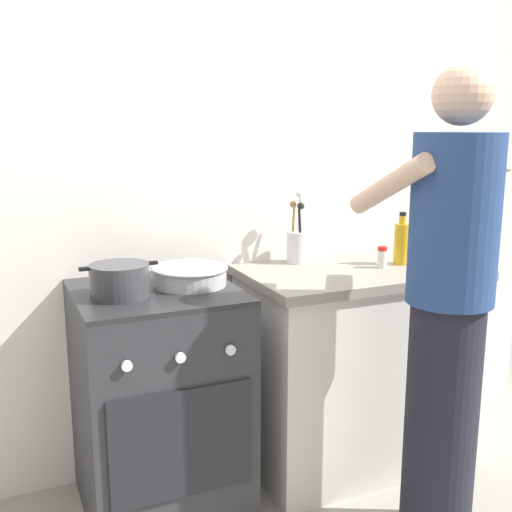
# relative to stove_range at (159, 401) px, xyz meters

# --- Properties ---
(ground) EXTENTS (6.00, 6.00, 0.00)m
(ground) POSITION_rel_stove_range_xyz_m (0.35, -0.15, -0.45)
(ground) COLOR gray
(back_wall) EXTENTS (3.20, 0.10, 2.50)m
(back_wall) POSITION_rel_stove_range_xyz_m (0.55, 0.35, 0.80)
(back_wall) COLOR silver
(back_wall) RESTS_ON ground
(countertop) EXTENTS (1.00, 0.60, 0.90)m
(countertop) POSITION_rel_stove_range_xyz_m (0.90, 0.00, 0.00)
(countertop) COLOR silver
(countertop) RESTS_ON ground
(stove_range) EXTENTS (0.60, 0.62, 0.90)m
(stove_range) POSITION_rel_stove_range_xyz_m (0.00, 0.00, 0.00)
(stove_range) COLOR #2D2D33
(stove_range) RESTS_ON ground
(pot) EXTENTS (0.28, 0.21, 0.12)m
(pot) POSITION_rel_stove_range_xyz_m (-0.14, -0.05, 0.51)
(pot) COLOR #38383D
(pot) RESTS_ON stove_range
(mixing_bowl) EXTENTS (0.29, 0.29, 0.07)m
(mixing_bowl) POSITION_rel_stove_range_xyz_m (0.14, 0.01, 0.49)
(mixing_bowl) COLOR #B7B7BC
(mixing_bowl) RESTS_ON stove_range
(utensil_crock) EXTENTS (0.10, 0.10, 0.33)m
(utensil_crock) POSITION_rel_stove_range_xyz_m (0.70, 0.20, 0.54)
(utensil_crock) COLOR silver
(utensil_crock) RESTS_ON countertop
(spice_bottle) EXTENTS (0.04, 0.04, 0.09)m
(spice_bottle) POSITION_rel_stove_range_xyz_m (0.99, -0.04, 0.50)
(spice_bottle) COLOR silver
(spice_bottle) RESTS_ON countertop
(oil_bottle) EXTENTS (0.07, 0.07, 0.23)m
(oil_bottle) POSITION_rel_stove_range_xyz_m (1.11, -0.01, 0.55)
(oil_bottle) COLOR gold
(oil_bottle) RESTS_ON countertop
(person) EXTENTS (0.41, 0.50, 1.70)m
(person) POSITION_rel_stove_range_xyz_m (0.89, -0.57, 0.41)
(person) COLOR black
(person) RESTS_ON ground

